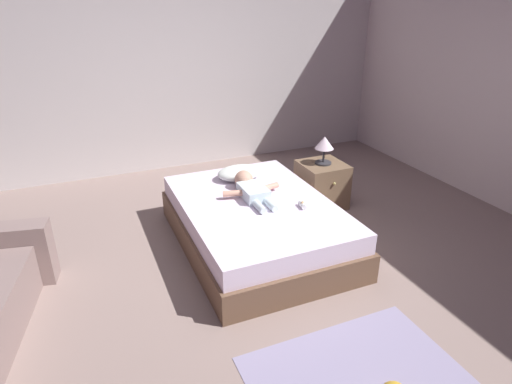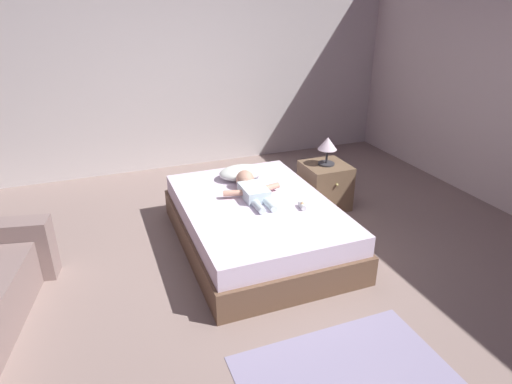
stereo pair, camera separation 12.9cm
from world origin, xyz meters
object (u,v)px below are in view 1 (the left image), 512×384
object	(u,v)px
baby	(251,189)
toothbrush	(266,187)
nightstand	(322,185)
lamp	(324,145)
pillow	(240,173)
bed	(256,224)
baby_bottle	(303,205)

from	to	relation	value
baby	toothbrush	distance (m)	0.22
toothbrush	nightstand	world-z (taller)	nightstand
nightstand	lamp	bearing A→B (deg)	90.00
toothbrush	lamp	size ratio (longest dim) A/B	0.48
pillow	lamp	size ratio (longest dim) A/B	1.52
lamp	bed	bearing A→B (deg)	-153.90
nightstand	baby_bottle	size ratio (longest dim) A/B	4.27
lamp	toothbrush	bearing A→B (deg)	-163.39
bed	baby	size ratio (longest dim) A/B	2.81
bed	toothbrush	bearing A→B (deg)	50.39
baby_bottle	pillow	bearing A→B (deg)	107.97
pillow	toothbrush	size ratio (longest dim) A/B	3.16
bed	lamp	distance (m)	1.22
pillow	toothbrush	xyz separation A→B (m)	(0.15, -0.32, -0.06)
baby	baby_bottle	xyz separation A→B (m)	(0.32, -0.43, -0.04)
toothbrush	bed	bearing A→B (deg)	-129.61
bed	pillow	bearing A→B (deg)	83.74
lamp	baby	bearing A→B (deg)	-161.45
nightstand	toothbrush	bearing A→B (deg)	-163.39
toothbrush	lamp	bearing A→B (deg)	16.61
baby	toothbrush	xyz separation A→B (m)	(0.19, 0.09, -0.06)
toothbrush	baby_bottle	size ratio (longest dim) A/B	1.26
pillow	lamp	world-z (taller)	lamp
toothbrush	lamp	distance (m)	0.86
nightstand	lamp	size ratio (longest dim) A/B	1.63
lamp	baby_bottle	distance (m)	1.04
baby	baby_bottle	world-z (taller)	baby
baby	nightstand	size ratio (longest dim) A/B	1.39
toothbrush	nightstand	bearing A→B (deg)	16.61
bed	nightstand	world-z (taller)	nightstand
baby	toothbrush	bearing A→B (deg)	25.99
pillow	baby_bottle	world-z (taller)	pillow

